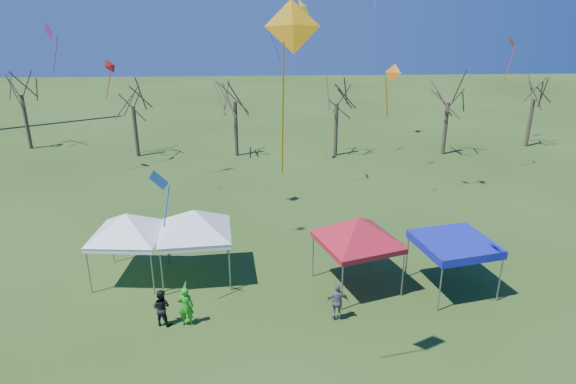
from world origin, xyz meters
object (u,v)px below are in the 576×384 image
at_px(tree_2, 234,81).
at_px(tree_5, 537,82).
at_px(tree_4, 450,83).
at_px(person_dark, 161,308).
at_px(person_grey, 337,302).
at_px(tree_3, 338,84).
at_px(tree_1, 131,88).
at_px(tent_red, 359,222).
at_px(person_green, 186,306).
at_px(tree_0, 17,75).
at_px(tent_blue, 455,244).
at_px(tent_white_mid, 194,215).
at_px(tent_white_west, 126,218).

xyz_separation_m(tree_2, tree_5, (26.09, 1.69, -0.56)).
distance_m(tree_4, person_dark, 31.17).
height_order(tree_5, person_grey, tree_5).
relative_size(tree_3, person_grey, 4.64).
relative_size(tree_1, tree_3, 0.95).
bearing_deg(tent_red, person_grey, -115.33).
bearing_deg(tree_1, person_green, -72.99).
height_order(tree_0, tent_blue, tree_0).
distance_m(tree_1, person_green, 25.86).
relative_size(tree_3, tent_white_mid, 1.73).
height_order(tree_0, person_grey, tree_0).
bearing_deg(tent_white_west, tent_red, -6.92).
bearing_deg(tree_4, tent_blue, -107.67).
bearing_deg(tent_white_west, tree_4, 41.98).
height_order(tree_4, person_green, tree_4).
distance_m(tree_3, person_grey, 24.38).
bearing_deg(tent_white_mid, person_dark, -104.66).
distance_m(tree_2, tree_3, 8.41).
relative_size(tree_3, tree_5, 1.06).
bearing_deg(person_dark, person_green, -167.05).
height_order(tree_3, tent_white_mid, tree_3).
xyz_separation_m(person_grey, person_green, (-6.29, -0.06, 0.03)).
bearing_deg(tent_white_west, tree_5, 35.71).
xyz_separation_m(tree_0, tree_4, (36.20, -3.38, -0.43)).
distance_m(person_grey, person_green, 6.29).
relative_size(tree_0, tent_white_mid, 1.84).
xyz_separation_m(tree_2, person_dark, (-1.99, -23.94, -5.48)).
height_order(tent_blue, person_dark, tent_blue).
distance_m(tree_4, person_green, 30.57).
relative_size(tent_blue, person_grey, 2.23).
distance_m(tree_3, person_green, 25.99).
height_order(tree_4, tent_white_west, tree_4).
distance_m(tent_red, person_dark, 9.28).
distance_m(tent_white_west, person_grey, 10.47).
height_order(tree_0, tree_2, tree_0).
distance_m(tree_3, person_dark, 26.33).
bearing_deg(tree_3, tree_1, 177.94).
distance_m(tent_white_mid, person_grey, 7.78).
height_order(tree_2, tent_white_west, tree_2).
xyz_separation_m(tent_white_mid, tent_red, (7.53, -1.26, 0.02)).
bearing_deg(tent_white_west, tree_2, 78.38).
bearing_deg(person_grey, tent_white_mid, -33.16).
relative_size(tree_0, tent_white_west, 1.91).
bearing_deg(tree_2, tree_4, -1.22).
bearing_deg(tree_0, tent_white_mid, -52.80).
xyz_separation_m(tree_0, tree_5, (44.57, -1.32, -0.76)).
xyz_separation_m(tent_blue, person_grey, (-5.59, -2.19, -1.45)).
height_order(tree_3, tent_red, tree_3).
relative_size(tree_2, tent_red, 1.87).
bearing_deg(tree_3, tent_blue, -83.30).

